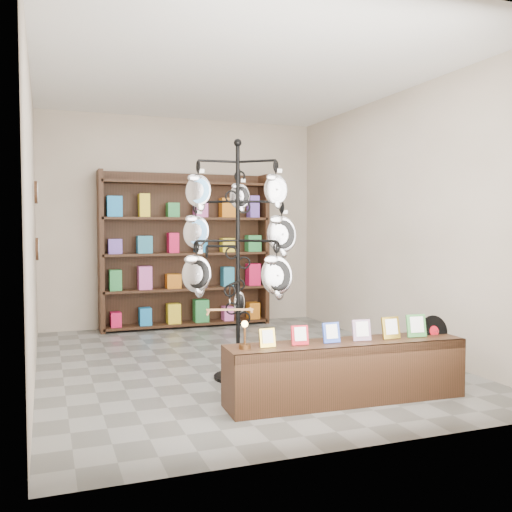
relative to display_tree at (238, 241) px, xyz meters
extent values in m
plane|color=slate|center=(0.19, 0.61, -1.30)|extent=(5.00, 5.00, 0.00)
plane|color=#C0B09B|center=(0.19, 3.11, 0.20)|extent=(4.00, 0.00, 4.00)
plane|color=#C0B09B|center=(0.19, -1.89, 0.20)|extent=(4.00, 0.00, 4.00)
plane|color=#C0B09B|center=(-1.81, 0.61, 0.20)|extent=(0.00, 5.00, 5.00)
plane|color=#C0B09B|center=(2.19, 0.61, 0.20)|extent=(0.00, 5.00, 5.00)
plane|color=white|center=(0.19, 0.61, 1.70)|extent=(5.00, 5.00, 0.00)
cylinder|color=black|center=(0.00, 0.00, -1.29)|extent=(0.60, 0.60, 0.03)
cylinder|color=black|center=(0.00, 0.00, -0.20)|extent=(0.05, 0.05, 2.20)
sphere|color=black|center=(0.00, 0.00, 0.91)|extent=(0.07, 0.07, 0.07)
ellipsoid|color=silver|center=(0.09, 0.21, -0.61)|extent=(0.12, 0.08, 0.23)
cube|color=#A76E45|center=(-0.17, -0.27, -0.60)|extent=(0.40, 0.14, 0.04)
cube|color=black|center=(0.61, -0.98, -1.05)|extent=(2.03, 0.50, 0.50)
cube|color=gold|center=(-0.08, -0.95, -0.73)|extent=(0.13, 0.05, 0.15)
cube|color=#A80D19|center=(0.19, -0.96, -0.73)|extent=(0.14, 0.06, 0.16)
cube|color=#263FA5|center=(0.47, -0.98, -0.72)|extent=(0.15, 0.06, 0.17)
cube|color=#E54C33|center=(0.74, -0.99, -0.72)|extent=(0.16, 0.06, 0.17)
cube|color=gold|center=(1.02, -1.00, -0.72)|extent=(0.17, 0.06, 0.18)
cube|color=#337233|center=(1.27, -1.01, -0.71)|extent=(0.18, 0.07, 0.19)
cylinder|color=black|center=(1.48, -0.97, -0.78)|extent=(0.28, 0.08, 0.27)
cylinder|color=#A80D19|center=(1.48, -0.98, -0.78)|extent=(0.09, 0.03, 0.09)
cylinder|color=#4C2E15|center=(-0.26, -0.94, -0.79)|extent=(0.09, 0.09, 0.04)
cylinder|color=#4C2E15|center=(-0.26, -0.94, -0.71)|extent=(0.02, 0.02, 0.13)
sphere|color=#FFBF59|center=(-0.26, -0.94, -0.61)|extent=(0.05, 0.05, 0.05)
cube|color=black|center=(0.19, 3.05, -0.20)|extent=(2.40, 0.04, 2.20)
cube|color=black|center=(-0.99, 2.89, -0.20)|extent=(0.06, 0.36, 2.20)
cube|color=black|center=(1.37, 2.89, -0.20)|extent=(0.06, 0.36, 2.20)
cube|color=black|center=(0.19, 2.89, -1.25)|extent=(2.36, 0.36, 0.04)
cube|color=black|center=(0.19, 2.89, -0.75)|extent=(2.36, 0.36, 0.03)
cube|color=black|center=(0.19, 2.89, -0.25)|extent=(2.36, 0.36, 0.04)
cube|color=black|center=(0.19, 2.89, 0.25)|extent=(2.36, 0.36, 0.04)
cube|color=black|center=(0.19, 2.89, 0.75)|extent=(2.36, 0.36, 0.04)
cylinder|color=black|center=(-1.78, 1.41, 0.50)|extent=(0.03, 0.24, 0.24)
cylinder|color=black|center=(-1.78, 1.41, -0.10)|extent=(0.03, 0.24, 0.24)
camera|label=1|loc=(-1.70, -5.06, 0.14)|focal=40.00mm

